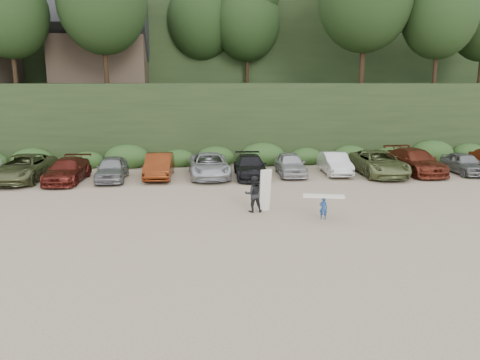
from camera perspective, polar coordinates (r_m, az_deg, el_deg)
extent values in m
plane|color=tan|center=(21.34, 5.33, -5.00)|extent=(120.00, 120.00, 0.00)
cube|color=black|center=(42.33, -0.28, 7.67)|extent=(80.00, 14.00, 6.00)
cube|color=black|center=(60.17, -1.95, 13.74)|extent=(90.00, 30.00, 16.00)
ellipsoid|color=black|center=(42.47, -0.29, 18.50)|extent=(66.00, 12.00, 10.00)
cube|color=#2B491E|center=(35.14, -0.02, 2.83)|extent=(46.20, 2.00, 1.20)
cube|color=brown|center=(44.78, -16.50, 13.84)|extent=(8.00, 6.00, 4.00)
imported|color=#4B522F|center=(32.55, -24.92, 1.34)|extent=(3.11, 6.05, 1.63)
imported|color=#521812|center=(31.17, -20.29, 1.12)|extent=(2.31, 5.12, 1.46)
imported|color=gray|center=(30.79, -15.35, 1.36)|extent=(1.89, 4.47, 1.51)
imported|color=#60250E|center=(30.88, -9.82, 1.71)|extent=(1.80, 4.81, 1.57)
imported|color=#ADB0B4|center=(30.77, -3.77, 1.80)|extent=(2.75, 5.63, 1.54)
imported|color=black|center=(30.57, 1.27, 1.65)|extent=(2.12, 4.98, 1.43)
imported|color=#AEADB2|center=(31.47, 6.18, 1.94)|extent=(1.92, 4.46, 1.50)
imported|color=silver|center=(32.32, 11.49, 2.00)|extent=(1.73, 4.49, 1.46)
imported|color=#626D3F|center=(32.67, 16.53, 1.99)|extent=(2.72, 5.85, 1.62)
imported|color=maroon|center=(34.09, 20.59, 2.14)|extent=(2.73, 5.82, 1.64)
imported|color=slate|center=(35.29, 25.63, 1.86)|extent=(1.87, 4.27, 1.43)
imported|color=navy|center=(21.76, 10.13, -3.40)|extent=(0.44, 0.36, 1.02)
cube|color=white|center=(21.62, 10.19, -1.94)|extent=(1.94, 0.92, 0.07)
imported|color=black|center=(22.51, 1.66, -1.71)|extent=(0.88, 0.70, 1.77)
cube|color=silver|center=(22.56, 3.07, -1.28)|extent=(0.66, 0.50, 2.09)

